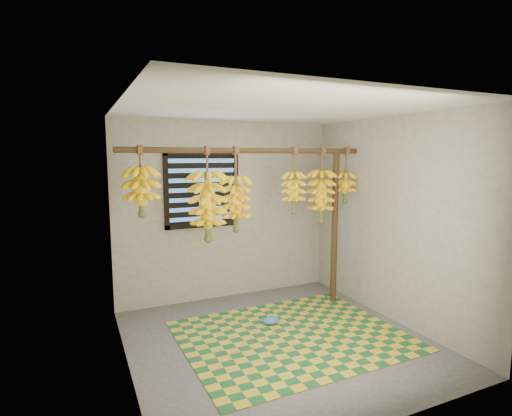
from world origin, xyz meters
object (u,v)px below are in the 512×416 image
banana_bunch_e (321,196)px  banana_bunch_f (345,187)px  plastic_bag (271,320)px  banana_bunch_d (294,192)px  banana_bunch_a (141,191)px  banana_bunch_c (236,204)px  woven_mat (292,336)px  banana_bunch_b (208,206)px  support_post (335,228)px

banana_bunch_e → banana_bunch_f: bearing=0.0°
plastic_bag → banana_bunch_d: (0.47, 0.32, 1.45)m
banana_bunch_a → banana_bunch_c: 1.07m
banana_bunch_a → woven_mat: bearing=-25.2°
banana_bunch_b → banana_bunch_f: 1.88m
banana_bunch_c → banana_bunch_f: 1.54m
banana_bunch_a → banana_bunch_f: (2.59, 0.00, -0.04)m
banana_bunch_c → banana_bunch_d: (0.76, -0.00, 0.10)m
banana_bunch_a → banana_bunch_c: (1.05, 0.00, -0.18)m
plastic_bag → banana_bunch_e: bearing=20.0°
support_post → banana_bunch_a: bearing=180.0°
banana_bunch_c → banana_bunch_a: bearing=-180.0°
plastic_bag → banana_bunch_b: 1.51m
woven_mat → banana_bunch_a: bearing=154.8°
banana_bunch_b → banana_bunch_e: same height
banana_bunch_e → banana_bunch_f: 0.38m
plastic_bag → banana_bunch_a: bearing=166.9°
banana_bunch_a → support_post: bearing=0.0°
banana_bunch_b → banana_bunch_c: bearing=0.0°
support_post → banana_bunch_d: size_ratio=2.46×
banana_bunch_b → banana_bunch_e: size_ratio=1.10×
woven_mat → banana_bunch_b: 1.69m
banana_bunch_e → support_post: bearing=0.0°
banana_bunch_e → plastic_bag: bearing=-160.0°
support_post → woven_mat: size_ratio=0.86×
support_post → banana_bunch_e: banana_bunch_e is taller
banana_bunch_a → banana_bunch_e: same height
banana_bunch_a → plastic_bag: bearing=-13.1°
banana_bunch_a → banana_bunch_e: bearing=0.0°
support_post → banana_bunch_b: (-1.72, -0.00, 0.38)m
support_post → banana_bunch_f: (0.15, 0.00, 0.53)m
banana_bunch_a → banana_bunch_b: same height
plastic_bag → banana_bunch_b: (-0.64, 0.32, 1.33)m
banana_bunch_b → banana_bunch_f: size_ratio=1.46×
woven_mat → plastic_bag: plastic_bag is taller
woven_mat → banana_bunch_f: bearing=30.1°
banana_bunch_c → plastic_bag: bearing=-46.6°
woven_mat → banana_bunch_d: banana_bunch_d is taller
banana_bunch_a → banana_bunch_f: same height
support_post → banana_bunch_b: 1.77m
banana_bunch_f → support_post: bearing=180.0°
support_post → banana_bunch_d: banana_bunch_d is taller
banana_bunch_a → banana_bunch_f: bearing=0.0°
woven_mat → banana_bunch_a: size_ratio=3.17×
banana_bunch_d → banana_bunch_b: bearing=-180.0°
banana_bunch_b → support_post: bearing=0.0°
plastic_bag → banana_bunch_f: size_ratio=0.28×
woven_mat → banana_bunch_e: banana_bunch_e is taller
support_post → banana_bunch_c: size_ratio=2.04×
support_post → banana_bunch_c: bearing=180.0°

